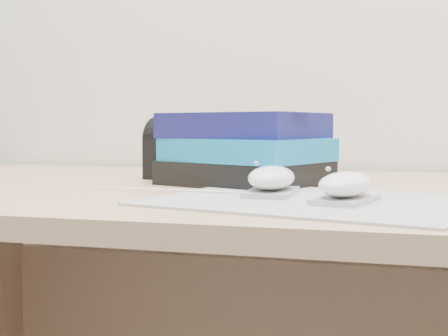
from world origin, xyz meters
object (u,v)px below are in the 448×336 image
(mouse_rear, at_px, (271,180))
(mouse_front, at_px, (345,187))
(pouch, at_px, (184,149))
(book_stack, at_px, (246,149))
(desk, at_px, (302,317))

(mouse_rear, relative_size, mouse_front, 0.95)
(mouse_rear, bearing_deg, pouch, 131.56)
(mouse_front, bearing_deg, pouch, 136.98)
(mouse_front, bearing_deg, book_stack, 128.86)
(book_stack, bearing_deg, mouse_front, -51.14)
(mouse_front, relative_size, pouch, 0.82)
(book_stack, bearing_deg, pouch, 153.06)
(book_stack, relative_size, pouch, 2.08)
(desk, height_order, mouse_rear, mouse_rear)
(pouch, bearing_deg, mouse_front, -43.02)
(mouse_rear, distance_m, pouch, 0.32)
(desk, distance_m, mouse_front, 0.38)
(desk, relative_size, pouch, 10.85)
(book_stack, bearing_deg, mouse_rear, -65.45)
(desk, bearing_deg, book_stack, -159.69)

